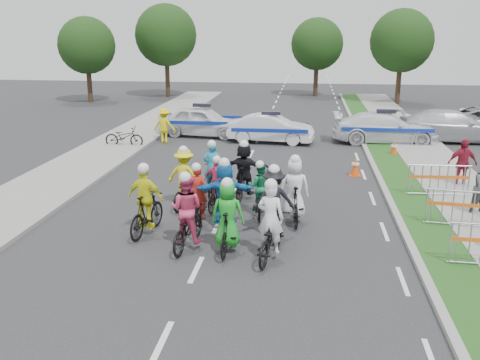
# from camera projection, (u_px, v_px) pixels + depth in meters

# --- Properties ---
(ground) EXTENTS (90.00, 90.00, 0.00)m
(ground) POSITION_uv_depth(u_px,v_px,m) (196.00, 270.00, 12.24)
(ground) COLOR #28282B
(ground) RESTS_ON ground
(curb_right) EXTENTS (0.20, 60.00, 0.12)m
(curb_right) POSITION_uv_depth(u_px,v_px,m) (393.00, 207.00, 16.38)
(curb_right) COLOR gray
(curb_right) RESTS_ON ground
(grass_strip) EXTENTS (1.20, 60.00, 0.11)m
(grass_strip) POSITION_uv_depth(u_px,v_px,m) (416.00, 208.00, 16.30)
(grass_strip) COLOR #1F4616
(grass_strip) RESTS_ON ground
(sidewalk_right) EXTENTS (2.40, 60.00, 0.13)m
(sidewalk_right) POSITION_uv_depth(u_px,v_px,m) (478.00, 210.00, 16.07)
(sidewalk_right) COLOR gray
(sidewalk_right) RESTS_ON ground
(sidewalk_left) EXTENTS (3.00, 60.00, 0.13)m
(sidewalk_left) POSITION_uv_depth(u_px,v_px,m) (35.00, 193.00, 17.78)
(sidewalk_left) COLOR gray
(sidewalk_left) RESTS_ON ground
(rider_0) EXTENTS (1.04, 2.07, 2.01)m
(rider_0) POSITION_uv_depth(u_px,v_px,m) (270.00, 233.00, 12.67)
(rider_0) COLOR black
(rider_0) RESTS_ON ground
(rider_1) EXTENTS (0.82, 1.84, 1.92)m
(rider_1) POSITION_uv_depth(u_px,v_px,m) (228.00, 223.00, 13.05)
(rider_1) COLOR black
(rider_1) RESTS_ON ground
(rider_2) EXTENTS (0.94, 2.03, 2.00)m
(rider_2) POSITION_uv_depth(u_px,v_px,m) (187.00, 220.00, 13.32)
(rider_2) COLOR black
(rider_2) RESTS_ON ground
(rider_3) EXTENTS (1.06, 1.96, 1.99)m
(rider_3) POSITION_uv_depth(u_px,v_px,m) (146.00, 207.00, 14.18)
(rider_3) COLOR black
(rider_3) RESTS_ON ground
(rider_4) EXTENTS (1.21, 2.05, 1.99)m
(rider_4) POSITION_uv_depth(u_px,v_px,m) (274.00, 209.00, 14.03)
(rider_4) COLOR black
(rider_4) RESTS_ON ground
(rider_5) EXTENTS (1.66, 1.98, 2.01)m
(rider_5) POSITION_uv_depth(u_px,v_px,m) (225.00, 199.00, 14.61)
(rider_5) COLOR black
(rider_5) RESTS_ON ground
(rider_6) EXTENTS (0.65, 1.78, 1.80)m
(rider_6) POSITION_uv_depth(u_px,v_px,m) (198.00, 204.00, 14.98)
(rider_6) COLOR black
(rider_6) RESTS_ON ground
(rider_7) EXTENTS (0.90, 1.96, 2.00)m
(rider_7) POSITION_uv_depth(u_px,v_px,m) (294.00, 196.00, 15.04)
(rider_7) COLOR black
(rider_7) RESTS_ON ground
(rider_8) EXTENTS (0.73, 1.68, 1.69)m
(rider_8) POSITION_uv_depth(u_px,v_px,m) (260.00, 195.00, 15.68)
(rider_8) COLOR black
(rider_8) RESTS_ON ground
(rider_9) EXTENTS (0.91, 1.68, 1.70)m
(rider_9) POSITION_uv_depth(u_px,v_px,m) (218.00, 188.00, 16.21)
(rider_9) COLOR black
(rider_9) RESTS_ON ground
(rider_10) EXTENTS (1.16, 1.99, 1.95)m
(rider_10) POSITION_uv_depth(u_px,v_px,m) (185.00, 183.00, 16.43)
(rider_10) COLOR black
(rider_10) RESTS_ON ground
(rider_11) EXTENTS (1.61, 1.92, 1.96)m
(rider_11) POSITION_uv_depth(u_px,v_px,m) (244.00, 174.00, 17.20)
(rider_11) COLOR black
(rider_11) RESTS_ON ground
(rider_12) EXTENTS (0.71, 1.88, 1.90)m
(rider_12) POSITION_uv_depth(u_px,v_px,m) (213.00, 178.00, 17.53)
(rider_12) COLOR black
(rider_12) RESTS_ON ground
(police_car_0) EXTENTS (4.70, 2.45, 1.53)m
(police_car_0) POSITION_uv_depth(u_px,v_px,m) (202.00, 121.00, 27.46)
(police_car_0) COLOR white
(police_car_0) RESTS_ON ground
(police_car_1) EXTENTS (4.26, 1.88, 1.36)m
(police_car_1) POSITION_uv_depth(u_px,v_px,m) (271.00, 129.00, 25.94)
(police_car_1) COLOR white
(police_car_1) RESTS_ON ground
(police_car_2) EXTENTS (5.05, 2.14, 1.45)m
(police_car_2) POSITION_uv_depth(u_px,v_px,m) (385.00, 128.00, 25.82)
(police_car_2) COLOR white
(police_car_2) RESTS_ON ground
(civilian_sedan) EXTENTS (5.33, 2.29, 1.53)m
(civilian_sedan) POSITION_uv_depth(u_px,v_px,m) (453.00, 126.00, 26.14)
(civilian_sedan) COLOR silver
(civilian_sedan) RESTS_ON ground
(spectator_2) EXTENTS (1.06, 0.56, 1.73)m
(spectator_2) POSITION_uv_depth(u_px,v_px,m) (462.00, 164.00, 18.37)
(spectator_2) COLOR maroon
(spectator_2) RESTS_ON ground
(marshal_hiviz) EXTENTS (1.15, 0.73, 1.68)m
(marshal_hiviz) POSITION_uv_depth(u_px,v_px,m) (164.00, 125.00, 25.86)
(marshal_hiviz) COLOR yellow
(marshal_hiviz) RESTS_ON ground
(barrier_1) EXTENTS (2.04, 0.73, 1.12)m
(barrier_1) POSITION_uv_depth(u_px,v_px,m) (463.00, 210.00, 14.54)
(barrier_1) COLOR #A5A8AD
(barrier_1) RESTS_ON ground
(barrier_2) EXTENTS (2.02, 0.60, 1.12)m
(barrier_2) POSITION_uv_depth(u_px,v_px,m) (438.00, 182.00, 17.30)
(barrier_2) COLOR #A5A8AD
(barrier_2) RESTS_ON ground
(cone_0) EXTENTS (0.40, 0.40, 0.70)m
(cone_0) POSITION_uv_depth(u_px,v_px,m) (355.00, 167.00, 20.04)
(cone_0) COLOR #F24C0C
(cone_0) RESTS_ON ground
(cone_1) EXTENTS (0.40, 0.40, 0.70)m
(cone_1) POSITION_uv_depth(u_px,v_px,m) (394.00, 149.00, 23.13)
(cone_1) COLOR #F24C0C
(cone_1) RESTS_ON ground
(parked_bike) EXTENTS (1.82, 0.64, 0.95)m
(parked_bike) POSITION_uv_depth(u_px,v_px,m) (124.00, 137.00, 24.97)
(parked_bike) COLOR black
(parked_bike) RESTS_ON ground
(tree_0) EXTENTS (4.20, 4.20, 6.30)m
(tree_0) POSITION_uv_depth(u_px,v_px,m) (87.00, 45.00, 39.54)
(tree_0) COLOR #382619
(tree_0) RESTS_ON ground
(tree_1) EXTENTS (4.55, 4.55, 6.82)m
(tree_1) POSITION_uv_depth(u_px,v_px,m) (402.00, 41.00, 38.57)
(tree_1) COLOR #382619
(tree_1) RESTS_ON ground
(tree_3) EXTENTS (4.90, 4.90, 7.35)m
(tree_3) POSITION_uv_depth(u_px,v_px,m) (166.00, 35.00, 42.56)
(tree_3) COLOR #382619
(tree_3) RESTS_ON ground
(tree_4) EXTENTS (4.20, 4.20, 6.30)m
(tree_4) POSITION_uv_depth(u_px,v_px,m) (317.00, 44.00, 43.21)
(tree_4) COLOR #382619
(tree_4) RESTS_ON ground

